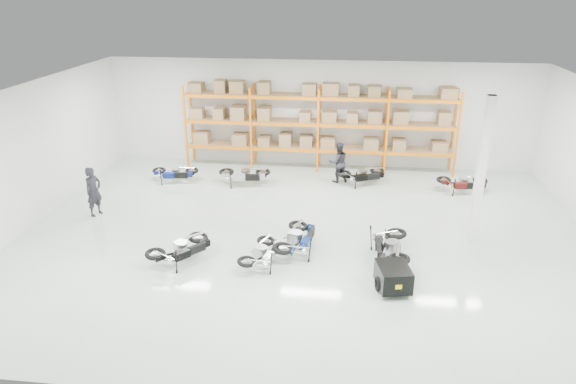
# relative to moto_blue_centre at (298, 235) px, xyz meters

# --- Properties ---
(room) EXTENTS (18.00, 18.00, 18.00)m
(room) POSITION_rel_moto_blue_centre_xyz_m (0.12, 1.02, 1.69)
(room) COLOR #B4C9B7
(room) RESTS_ON ground
(pallet_rack) EXTENTS (11.28, 0.98, 3.62)m
(pallet_rack) POSITION_rel_moto_blue_centre_xyz_m (0.12, 7.47, 1.70)
(pallet_rack) COLOR orange
(pallet_rack) RESTS_ON ground
(structural_column) EXTENTS (0.25, 0.25, 4.50)m
(structural_column) POSITION_rel_moto_blue_centre_xyz_m (5.32, 1.52, 1.69)
(structural_column) COLOR white
(structural_column) RESTS_ON ground
(moto_blue_centre) EXTENTS (1.24, 1.96, 1.18)m
(moto_blue_centre) POSITION_rel_moto_blue_centre_xyz_m (0.00, 0.00, 0.00)
(moto_blue_centre) COLOR #081C50
(moto_blue_centre) RESTS_ON ground
(moto_silver_left) EXTENTS (1.15, 1.71, 1.02)m
(moto_silver_left) POSITION_rel_moto_blue_centre_xyz_m (-0.91, -0.86, -0.08)
(moto_silver_left) COLOR #BBBCC2
(moto_silver_left) RESTS_ON ground
(moto_black_far_left) EXTENTS (1.75, 1.87, 1.11)m
(moto_black_far_left) POSITION_rel_moto_blue_centre_xyz_m (-3.25, -0.96, -0.03)
(moto_black_far_left) COLOR black
(moto_black_far_left) RESTS_ON ground
(moto_touring_right) EXTENTS (0.98, 1.88, 1.20)m
(moto_touring_right) POSITION_rel_moto_blue_centre_xyz_m (2.64, -0.18, 0.01)
(moto_touring_right) COLOR black
(moto_touring_right) RESTS_ON ground
(trailer) EXTENTS (0.97, 1.71, 0.70)m
(trailer) POSITION_rel_moto_blue_centre_xyz_m (2.64, -1.78, -0.15)
(trailer) COLOR black
(trailer) RESTS_ON ground
(moto_back_a) EXTENTS (1.66, 0.96, 1.03)m
(moto_back_a) POSITION_rel_moto_blue_centre_xyz_m (-5.48, 5.19, -0.07)
(moto_back_a) COLOR navy
(moto_back_a) RESTS_ON ground
(moto_back_b) EXTENTS (1.83, 1.05, 1.13)m
(moto_back_b) POSITION_rel_moto_blue_centre_xyz_m (-2.65, 5.22, -0.02)
(moto_back_b) COLOR #A1A6AB
(moto_back_b) RESTS_ON ground
(moto_back_c) EXTENTS (1.87, 1.40, 1.09)m
(moto_back_c) POSITION_rel_moto_blue_centre_xyz_m (1.99, 5.79, -0.04)
(moto_back_c) COLOR black
(moto_back_c) RESTS_ON ground
(moto_back_d) EXTENTS (1.70, 0.93, 1.07)m
(moto_back_d) POSITION_rel_moto_blue_centre_xyz_m (5.78, 5.36, -0.05)
(moto_back_d) COLOR #450E0D
(moto_back_d) RESTS_ON ground
(person_left) EXTENTS (0.62, 0.74, 1.72)m
(person_left) POSITION_rel_moto_blue_centre_xyz_m (-7.16, 1.82, 0.30)
(person_left) COLOR black
(person_left) RESTS_ON ground
(person_back) EXTENTS (0.96, 0.86, 1.64)m
(person_back) POSITION_rel_moto_blue_centre_xyz_m (1.02, 5.95, 0.26)
(person_back) COLOR #212029
(person_back) RESTS_ON ground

